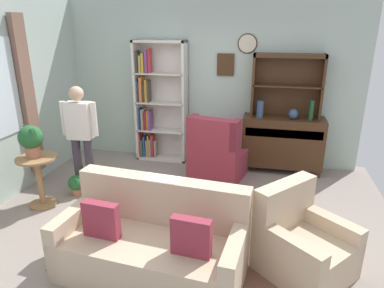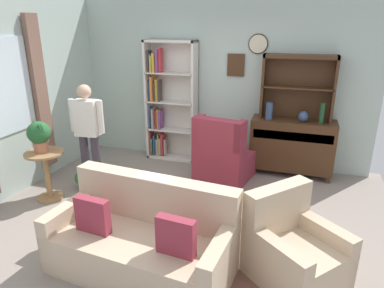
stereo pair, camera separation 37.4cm
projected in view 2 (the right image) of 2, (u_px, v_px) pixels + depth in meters
name	position (u px, v px, depth m)	size (l,w,h in m)	color
ground_plane	(180.00, 218.00, 4.45)	(5.40, 4.60, 0.02)	gray
wall_back	(221.00, 83.00, 5.90)	(5.00, 0.09, 2.80)	#ADC1B7
wall_left	(5.00, 98.00, 4.72)	(0.16, 4.20, 2.80)	#ADC1B7
area_rug	(187.00, 233.00, 4.12)	(2.60, 1.94, 0.01)	brown
bookshelf	(167.00, 103.00, 6.12)	(0.90, 0.30, 2.10)	silver
sideboard	(292.00, 145.00, 5.59)	(1.30, 0.45, 0.92)	#422816
sideboard_hutch	(299.00, 78.00, 5.34)	(1.10, 0.26, 1.00)	#422816
vase_tall	(269.00, 111.00, 5.45)	(0.11, 0.11, 0.27)	#33476B
vase_round	(303.00, 116.00, 5.33)	(0.15, 0.15, 0.17)	#33476B
bottle_wine	(322.00, 113.00, 5.21)	(0.07, 0.07, 0.32)	#194223
couch_floral	(143.00, 241.00, 3.45)	(1.87, 1.01, 0.90)	#C6AD8E
armchair_floral	(293.00, 252.00, 3.33)	(1.08, 1.08, 0.88)	#C6AD8E
wingback_chair	(223.00, 157.00, 5.40)	(0.92, 0.94, 1.05)	maroon
plant_stand	(47.00, 170.00, 4.81)	(0.52, 0.52, 0.70)	#997047
potted_plant_large	(39.00, 134.00, 4.65)	(0.31, 0.31, 0.43)	#AD6B4C
potted_plant_small	(83.00, 179.00, 5.12)	(0.22, 0.22, 0.31)	#AD6B4C
person_reading	(88.00, 129.00, 5.02)	(0.53, 0.23, 1.56)	#38333D
coffee_table	(186.00, 200.00, 4.17)	(0.80, 0.50, 0.42)	#422816
book_stack	(196.00, 192.00, 4.13)	(0.22, 0.15, 0.07)	#284C8C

